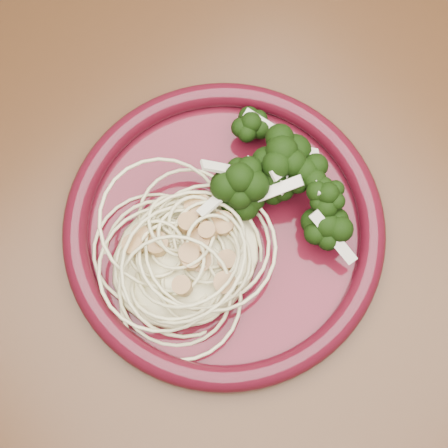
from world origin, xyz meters
TOP-DOWN VIEW (x-y plane):
  - dining_table at (0.00, 0.00)m, footprint 1.20×0.80m
  - dinner_plate at (0.03, -0.03)m, footprint 0.30×0.30m
  - spaghetti_pile at (-0.01, -0.04)m, footprint 0.14×0.12m
  - scallop_cluster at (-0.01, -0.04)m, footprint 0.11×0.11m
  - broccoli_pile at (0.09, -0.03)m, footprint 0.10×0.16m
  - onion_garnish at (0.09, -0.03)m, footprint 0.07×0.10m

SIDE VIEW (x-z plane):
  - dining_table at x=0.00m, z-range 0.28..1.03m
  - dinner_plate at x=0.03m, z-range 0.75..0.77m
  - spaghetti_pile at x=-0.01m, z-range 0.76..0.79m
  - broccoli_pile at x=0.09m, z-range 0.76..0.81m
  - scallop_cluster at x=-0.01m, z-range 0.79..0.83m
  - onion_garnish at x=0.09m, z-range 0.79..0.84m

